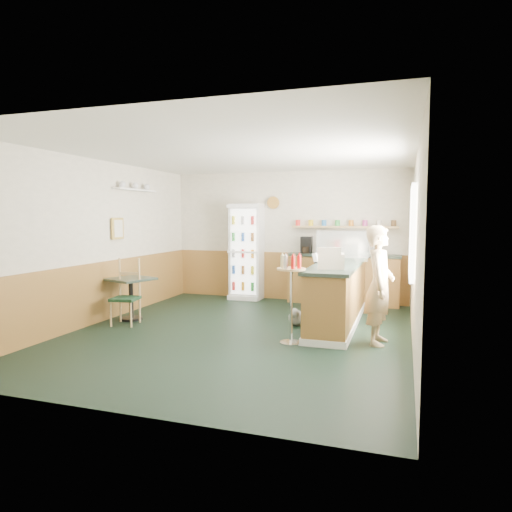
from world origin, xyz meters
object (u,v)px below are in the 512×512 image
at_px(drinks_fridge, 246,252).
at_px(shopkeeper, 379,285).
at_px(cafe_chair, 128,290).
at_px(cafe_table, 131,290).
at_px(display_case, 343,245).
at_px(condiment_stand, 291,286).
at_px(cash_register, 331,261).

relative_size(drinks_fridge, shopkeeper, 1.23).
relative_size(shopkeeper, cafe_chair, 1.53).
relative_size(drinks_fridge, cafe_chair, 1.89).
xyz_separation_m(shopkeeper, cafe_table, (-4.10, 0.22, -0.31)).
xyz_separation_m(cafe_table, cafe_chair, (0.11, -0.25, 0.05)).
bearing_deg(shopkeeper, display_case, 27.54).
xyz_separation_m(drinks_fridge, display_case, (2.18, -1.15, 0.25)).
bearing_deg(drinks_fridge, display_case, -27.78).
height_order(condiment_stand, cafe_table, condiment_stand).
bearing_deg(cafe_table, cafe_chair, -65.69).
bearing_deg(condiment_stand, cafe_chair, 173.35).
height_order(shopkeeper, cafe_table, shopkeeper).
xyz_separation_m(display_case, cash_register, (-0.00, -1.37, -0.14)).
height_order(drinks_fridge, cash_register, drinks_fridge).
bearing_deg(condiment_stand, cash_register, 50.14).
xyz_separation_m(shopkeeper, cafe_chair, (-3.99, -0.03, -0.26)).
height_order(drinks_fridge, shopkeeper, drinks_fridge).
xyz_separation_m(drinks_fridge, cafe_chair, (-1.10, -2.74, -0.45)).
xyz_separation_m(cash_register, condiment_stand, (-0.46, -0.55, -0.31)).
height_order(drinks_fridge, display_case, drinks_fridge).
relative_size(drinks_fridge, display_case, 2.30).
distance_m(drinks_fridge, cash_register, 3.34).
distance_m(display_case, cafe_chair, 3.72).
bearing_deg(shopkeeper, cafe_chair, 93.76).
relative_size(cash_register, cafe_chair, 0.37).
height_order(shopkeeper, condiment_stand, shopkeeper).
xyz_separation_m(cash_register, cafe_chair, (-3.29, -0.22, -0.56)).
height_order(drinks_fridge, cafe_table, drinks_fridge).
bearing_deg(drinks_fridge, cash_register, -49.09).
distance_m(display_case, cafe_table, 3.73).
distance_m(condiment_stand, cafe_chair, 2.86).
bearing_deg(shopkeeper, drinks_fridge, 50.14).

